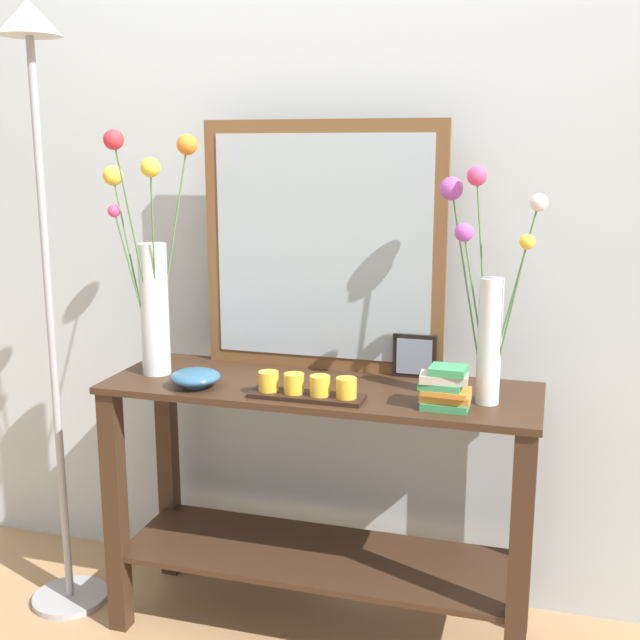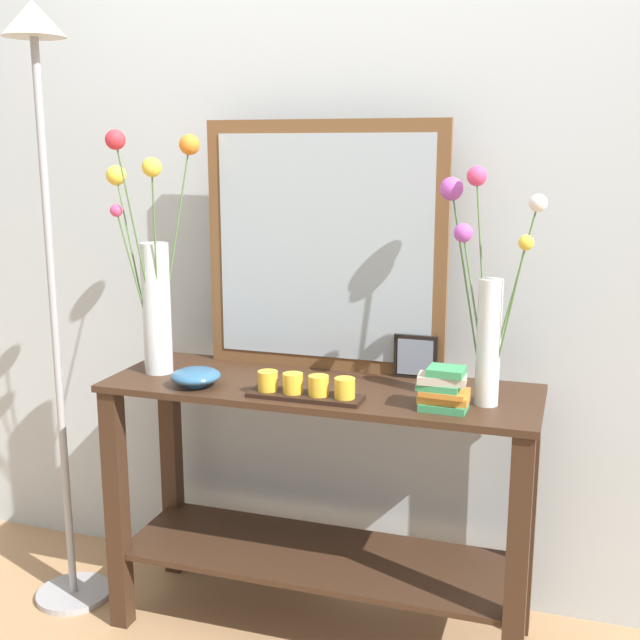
# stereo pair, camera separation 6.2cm
# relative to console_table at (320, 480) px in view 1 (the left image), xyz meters

# --- Properties ---
(ground_plane) EXTENTS (7.00, 6.00, 0.02)m
(ground_plane) POSITION_rel_console_table_xyz_m (0.00, 0.00, -0.49)
(ground_plane) COLOR #A87F56
(wall_back) EXTENTS (6.40, 0.08, 2.70)m
(wall_back) POSITION_rel_console_table_xyz_m (0.00, 0.33, 0.87)
(wall_back) COLOR #B2BCC1
(wall_back) RESTS_ON ground
(console_table) EXTENTS (1.25, 0.42, 0.78)m
(console_table) POSITION_rel_console_table_xyz_m (0.00, 0.00, 0.00)
(console_table) COLOR #382316
(console_table) RESTS_ON ground
(mirror_leaning) EXTENTS (0.75, 0.03, 0.75)m
(mirror_leaning) POSITION_rel_console_table_xyz_m (-0.04, 0.18, 0.67)
(mirror_leaning) COLOR brown
(mirror_leaning) RESTS_ON console_table
(tall_vase_left) EXTENTS (0.27, 0.26, 0.72)m
(tall_vase_left) POSITION_rel_console_table_xyz_m (-0.51, -0.03, 0.59)
(tall_vase_left) COLOR silver
(tall_vase_left) RESTS_ON console_table
(vase_right) EXTENTS (0.29, 0.19, 0.62)m
(vase_right) POSITION_rel_console_table_xyz_m (0.46, -0.02, 0.59)
(vase_right) COLOR silver
(vase_right) RESTS_ON console_table
(candle_tray) EXTENTS (0.32, 0.09, 0.07)m
(candle_tray) POSITION_rel_console_table_xyz_m (0.00, -0.13, 0.32)
(candle_tray) COLOR black
(candle_tray) RESTS_ON console_table
(picture_frame_small) EXTENTS (0.13, 0.01, 0.13)m
(picture_frame_small) POSITION_rel_console_table_xyz_m (0.25, 0.15, 0.36)
(picture_frame_small) COLOR black
(picture_frame_small) RESTS_ON console_table
(decorative_bowl) EXTENTS (0.14, 0.14, 0.05)m
(decorative_bowl) POSITION_rel_console_table_xyz_m (-0.33, -0.12, 0.32)
(decorative_bowl) COLOR #2D5B84
(decorative_bowl) RESTS_ON console_table
(book_stack) EXTENTS (0.13, 0.10, 0.12)m
(book_stack) POSITION_rel_console_table_xyz_m (0.37, -0.11, 0.35)
(book_stack) COLOR #388E56
(book_stack) RESTS_ON console_table
(floor_lamp) EXTENTS (0.24, 0.24, 1.86)m
(floor_lamp) POSITION_rel_console_table_xyz_m (-0.82, -0.09, 0.77)
(floor_lamp) COLOR #9E9EA3
(floor_lamp) RESTS_ON ground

